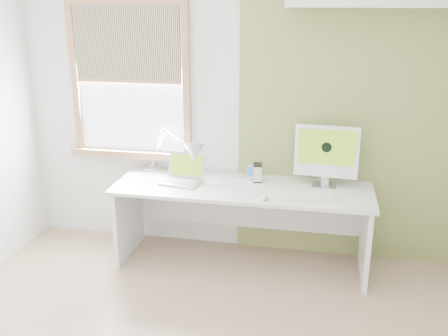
% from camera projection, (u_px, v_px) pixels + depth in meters
% --- Properties ---
extents(room, '(4.04, 3.54, 2.64)m').
position_uv_depth(room, '(188.00, 175.00, 2.89)').
color(room, tan).
rests_on(room, ground).
extents(accent_wall, '(2.00, 0.02, 2.60)m').
position_uv_depth(accent_wall, '(355.00, 117.00, 4.32)').
color(accent_wall, olive).
rests_on(accent_wall, room).
extents(window, '(1.20, 0.14, 1.42)m').
position_uv_depth(window, '(130.00, 81.00, 4.59)').
color(window, '#A66E48').
rests_on(window, room).
extents(desk, '(2.20, 0.70, 0.73)m').
position_uv_depth(desk, '(243.00, 205.00, 4.45)').
color(desk, white).
rests_on(desk, room).
extents(desk_lamp, '(0.67, 0.43, 0.41)m').
position_uv_depth(desk_lamp, '(185.00, 154.00, 4.51)').
color(desk_lamp, '#B8BBBD').
rests_on(desk_lamp, desk).
extents(laptop, '(0.38, 0.33, 0.24)m').
position_uv_depth(laptop, '(183.00, 175.00, 4.44)').
color(laptop, '#B8BBBD').
rests_on(laptop, desk).
extents(phone_dock, '(0.08, 0.08, 0.13)m').
position_uv_depth(phone_dock, '(250.00, 175.00, 4.50)').
color(phone_dock, '#B8BBBD').
rests_on(phone_dock, desk).
extents(external_drive, '(0.09, 0.13, 0.16)m').
position_uv_depth(external_drive, '(258.00, 173.00, 4.45)').
color(external_drive, '#B8BBBD').
rests_on(external_drive, desk).
extents(imac, '(0.54, 0.19, 0.52)m').
position_uv_depth(imac, '(327.00, 153.00, 4.27)').
color(imac, '#B8BBBD').
rests_on(imac, desk).
extents(keyboard, '(0.42, 0.13, 0.02)m').
position_uv_depth(keyboard, '(310.00, 198.00, 4.06)').
color(keyboard, white).
rests_on(keyboard, desk).
extents(mouse, '(0.07, 0.11, 0.03)m').
position_uv_depth(mouse, '(264.00, 197.00, 4.06)').
color(mouse, white).
rests_on(mouse, desk).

